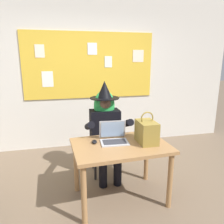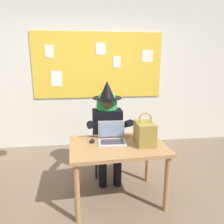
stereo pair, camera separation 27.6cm
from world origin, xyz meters
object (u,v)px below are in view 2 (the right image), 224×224
object	(u,v)px
desk_main	(118,153)
computer_mouse	(92,141)
laptop	(112,137)
handbag	(145,133)
chair_at_desk	(107,139)
person_costumed	(108,124)

from	to	relation	value
desk_main	computer_mouse	size ratio (longest dim) A/B	10.95
laptop	handbag	world-z (taller)	handbag
desk_main	handbag	distance (m)	0.39
chair_at_desk	person_costumed	world-z (taller)	person_costumed
chair_at_desk	person_costumed	xyz separation A→B (m)	(-0.01, -0.12, 0.28)
chair_at_desk	laptop	xyz separation A→B (m)	(-0.01, -0.62, 0.26)
chair_at_desk	computer_mouse	size ratio (longest dim) A/B	8.64
desk_main	computer_mouse	distance (m)	0.33
desk_main	laptop	world-z (taller)	laptop
person_costumed	handbag	size ratio (longest dim) A/B	3.66
desk_main	laptop	xyz separation A→B (m)	(-0.06, 0.11, 0.15)
computer_mouse	handbag	xyz separation A→B (m)	(0.60, -0.12, 0.12)
handbag	computer_mouse	bearing A→B (deg)	168.39
desk_main	chair_at_desk	world-z (taller)	chair_at_desk
desk_main	computer_mouse	world-z (taller)	computer_mouse
chair_at_desk	handbag	size ratio (longest dim) A/B	2.38
desk_main	person_costumed	bearing A→B (deg)	94.69
desk_main	person_costumed	world-z (taller)	person_costumed
person_costumed	laptop	bearing A→B (deg)	0.30
computer_mouse	handbag	world-z (taller)	handbag
person_costumed	computer_mouse	size ratio (longest dim) A/B	13.29
chair_at_desk	laptop	bearing A→B (deg)	2.24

